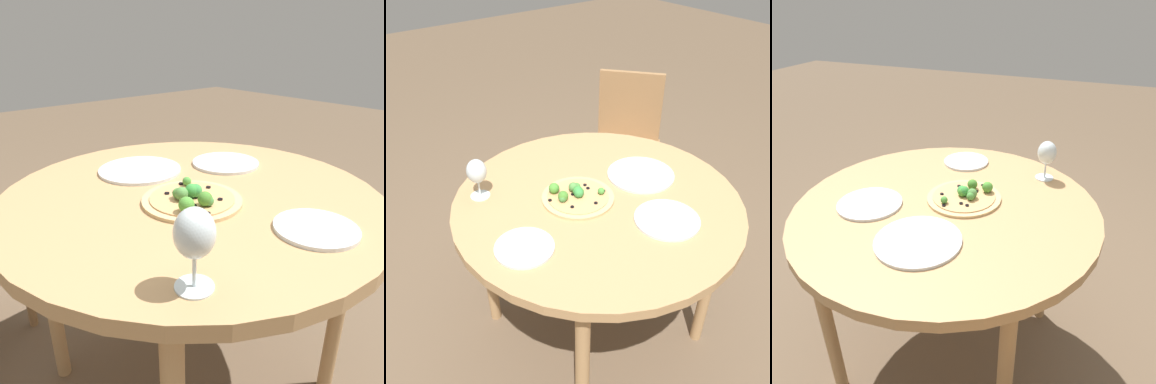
# 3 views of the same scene
# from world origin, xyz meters

# --- Properties ---
(ground_plane) EXTENTS (12.00, 12.00, 0.00)m
(ground_plane) POSITION_xyz_m (0.00, 0.00, 0.00)
(ground_plane) COLOR brown
(dining_table) EXTENTS (1.11, 1.11, 0.77)m
(dining_table) POSITION_xyz_m (0.00, 0.00, 0.70)
(dining_table) COLOR tan
(dining_table) RESTS_ON ground_plane
(pizza) EXTENTS (0.28, 0.28, 0.06)m
(pizza) POSITION_xyz_m (-0.05, -0.06, 0.78)
(pizza) COLOR tan
(pizza) RESTS_ON dining_table
(wine_glass) EXTENTS (0.08, 0.08, 0.16)m
(wine_glass) POSITION_xyz_m (-0.29, -0.35, 0.88)
(wine_glass) COLOR silver
(wine_glass) RESTS_ON dining_table
(plate_near) EXTENTS (0.24, 0.24, 0.01)m
(plate_near) POSITION_xyz_m (0.26, 0.11, 0.77)
(plate_near) COLOR silver
(plate_near) RESTS_ON dining_table
(plate_far) EXTENTS (0.28, 0.28, 0.01)m
(plate_far) POSITION_xyz_m (-0.01, 0.25, 0.77)
(plate_far) COLOR silver
(plate_far) RESTS_ON dining_table
(plate_side) EXTENTS (0.20, 0.20, 0.01)m
(plate_side) POSITION_xyz_m (0.07, -0.37, 0.77)
(plate_side) COLOR silver
(plate_side) RESTS_ON dining_table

